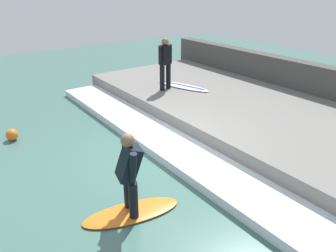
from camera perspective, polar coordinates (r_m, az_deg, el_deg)
ground_plane at (r=7.40m, az=-2.83°, el=-5.80°), size 28.00×28.00×0.00m
concrete_ledge at (r=9.39m, az=14.64°, el=1.80°), size 4.40×11.54×0.51m
back_wall at (r=11.18m, az=23.06°, el=6.58°), size 0.50×12.12×1.38m
wave_foam_crest at (r=7.66m, az=0.99°, el=-3.82°), size 1.15×10.96×0.20m
surfboard_riding at (r=5.85m, az=-6.34°, el=-14.71°), size 1.78×0.96×0.06m
surfer_riding at (r=5.36m, az=-6.75°, el=-7.65°), size 0.49×0.62×1.46m
surfer_waiting_near at (r=10.26m, az=-0.49°, el=11.22°), size 0.53×0.29×1.60m
surfboard_waiting_near at (r=10.73m, az=2.63°, el=6.95°), size 1.05×1.95×0.07m
marker_buoy at (r=9.06m, az=-25.52°, el=-1.39°), size 0.30×0.30×0.30m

